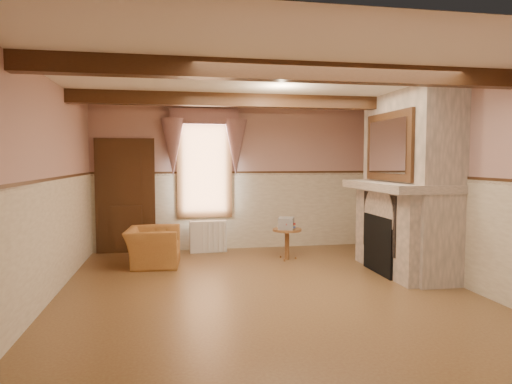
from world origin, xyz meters
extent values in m
cube|color=brown|center=(0.00, 0.00, 0.00)|extent=(5.50, 6.00, 0.01)
cube|color=silver|center=(0.00, 0.00, 2.80)|extent=(5.50, 6.00, 0.01)
cube|color=tan|center=(0.00, 3.00, 1.40)|extent=(5.50, 0.02, 2.80)
cube|color=tan|center=(0.00, -3.00, 1.40)|extent=(5.50, 0.02, 2.80)
cube|color=tan|center=(-2.75, 0.00, 1.40)|extent=(0.02, 6.00, 2.80)
cube|color=tan|center=(2.75, 0.00, 1.40)|extent=(0.02, 6.00, 2.80)
cube|color=black|center=(2.00, 0.60, 0.45)|extent=(0.20, 0.95, 0.90)
imported|color=#9E662D|center=(-1.55, 1.76, 0.31)|extent=(0.91, 1.02, 0.63)
cylinder|color=brown|center=(0.77, 1.79, 0.28)|extent=(0.67, 0.67, 0.55)
cube|color=#B7AD8C|center=(0.75, 1.79, 0.65)|extent=(0.35, 0.39, 0.20)
cube|color=silver|center=(-0.56, 2.70, 0.30)|extent=(0.71, 0.21, 0.60)
imported|color=brown|center=(2.24, 0.57, 1.46)|extent=(0.34, 0.34, 0.08)
cube|color=black|center=(2.24, 1.34, 1.52)|extent=(0.14, 0.24, 0.20)
cylinder|color=#B78033|center=(2.24, 0.88, 1.56)|extent=(0.11, 0.11, 0.28)
cylinder|color=maroon|center=(2.24, 0.18, 1.50)|extent=(0.06, 0.06, 0.16)
cylinder|color=yellow|center=(2.24, 0.36, 1.48)|extent=(0.06, 0.06, 0.12)
cube|color=gray|center=(2.42, 0.60, 1.40)|extent=(0.85, 2.00, 2.80)
cube|color=gray|center=(2.24, 0.60, 1.36)|extent=(1.05, 2.05, 0.12)
cube|color=silver|center=(2.06, 0.60, 1.97)|extent=(0.06, 1.44, 1.04)
cube|color=black|center=(-2.10, 2.94, 1.05)|extent=(1.10, 0.10, 2.10)
cube|color=white|center=(-0.60, 2.97, 1.65)|extent=(1.06, 0.08, 2.02)
cube|color=gray|center=(-0.60, 2.88, 2.25)|extent=(1.30, 0.14, 1.40)
cube|color=black|center=(0.00, -1.20, 2.70)|extent=(5.50, 0.18, 0.20)
cube|color=black|center=(0.00, 1.20, 2.70)|extent=(5.50, 0.18, 0.20)
camera|label=1|loc=(-1.20, -5.97, 1.76)|focal=32.00mm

